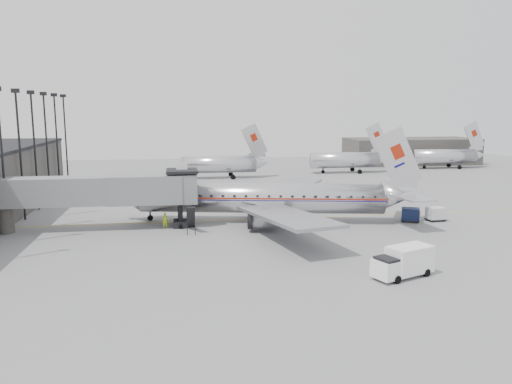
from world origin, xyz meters
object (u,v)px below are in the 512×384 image
at_px(ramp_worker, 165,221).
at_px(airliner, 267,198).
at_px(baggage_cart_navy, 410,214).
at_px(service_van, 403,261).
at_px(baggage_cart_white, 436,214).

bearing_deg(ramp_worker, airliner, -3.72).
xyz_separation_m(airliner, baggage_cart_navy, (16.44, -2.50, -1.93)).
bearing_deg(service_van, baggage_cart_navy, 41.02).
bearing_deg(service_van, airliner, 87.50).
height_order(airliner, ramp_worker, airliner).
bearing_deg(ramp_worker, service_van, -56.46).
bearing_deg(baggage_cart_white, service_van, -129.06).
relative_size(airliner, baggage_cart_white, 16.27).
xyz_separation_m(airliner, service_van, (7.15, -20.53, -1.53)).
distance_m(airliner, baggage_cart_navy, 16.74).
xyz_separation_m(service_van, ramp_worker, (-18.78, 19.02, -0.39)).
bearing_deg(service_van, baggage_cart_white, 33.70).
xyz_separation_m(service_van, baggage_cart_navy, (9.29, 18.02, -0.40)).
xyz_separation_m(airliner, baggage_cart_white, (19.58, -2.50, -1.94)).
bearing_deg(airliner, ramp_worker, -161.38).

